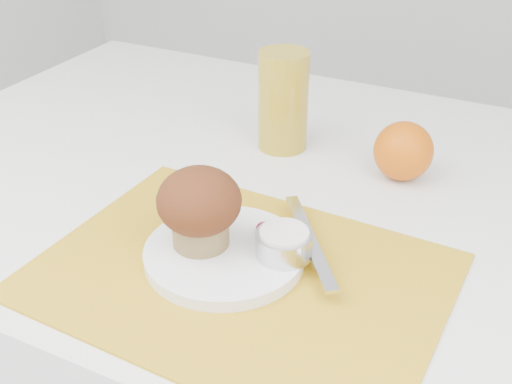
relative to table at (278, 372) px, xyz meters
The scene contains 11 objects.
table is the anchor object (origin of this frame).
placemat 0.44m from the table, 78.16° to the right, with size 0.44×0.32×0.00m, color gold.
plate 0.44m from the table, 84.95° to the right, with size 0.18×0.18×0.01m, color white.
ramekin 0.45m from the table, 65.50° to the right, with size 0.06×0.06×0.03m, color silver.
cream 0.47m from the table, 65.50° to the right, with size 0.05×0.05×0.01m, color white.
raspberry_near 0.43m from the table, 73.66° to the right, with size 0.02×0.02×0.02m, color #590213.
raspberry_far 0.43m from the table, 66.51° to the right, with size 0.02×0.02×0.02m, color #5B020C.
butter_knife 0.43m from the table, 55.75° to the right, with size 0.19×0.02×0.00m, color silver.
orange 0.45m from the table, 29.60° to the left, with size 0.08×0.08×0.08m, color #DB5D07.
juice_glass 0.46m from the table, 115.30° to the left, with size 0.07×0.07×0.15m, color gold.
muffin 0.49m from the table, 93.19° to the right, with size 0.09×0.09×0.09m.
Camera 1 is at (0.31, -0.66, 1.20)m, focal length 45.00 mm.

